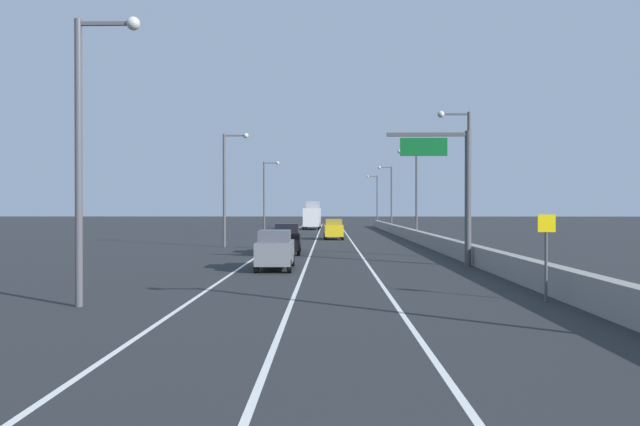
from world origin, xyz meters
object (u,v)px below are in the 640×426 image
(lamp_post_right_second, at_px, (465,173))
(lamp_post_right_third, at_px, (414,187))
(car_yellow_0, at_px, (334,229))
(car_black_2, at_px, (287,238))
(speed_advisory_sign, at_px, (546,251))
(lamp_post_left_mid, at_px, (228,181))
(lamp_post_right_fourth, at_px, (390,193))
(lamp_post_left_far, at_px, (266,191))
(box_truck, at_px, (312,216))
(lamp_post_left_near, at_px, (87,139))
(overhead_sign_gantry, at_px, (455,181))
(car_gray_1, at_px, (275,250))
(lamp_post_right_fifth, at_px, (376,196))

(lamp_post_right_second, xyz_separation_m, lamp_post_right_third, (0.33, 24.78, 0.00))
(car_yellow_0, relative_size, car_black_2, 0.89)
(speed_advisory_sign, height_order, lamp_post_left_mid, lamp_post_left_mid)
(lamp_post_right_fourth, distance_m, car_black_2, 47.37)
(lamp_post_right_third, bearing_deg, lamp_post_left_far, 137.41)
(box_truck, bearing_deg, lamp_post_right_fourth, -13.99)
(speed_advisory_sign, height_order, car_yellow_0, speed_advisory_sign)
(lamp_post_left_mid, distance_m, car_black_2, 9.91)
(lamp_post_left_far, bearing_deg, lamp_post_left_near, -89.60)
(lamp_post_right_second, xyz_separation_m, box_truck, (-11.18, 52.43, -3.48))
(overhead_sign_gantry, distance_m, lamp_post_left_mid, 22.18)
(overhead_sign_gantry, relative_size, lamp_post_right_third, 0.80)
(lamp_post_left_near, distance_m, car_gray_1, 13.54)
(lamp_post_right_second, distance_m, lamp_post_left_mid, 20.27)
(overhead_sign_gantry, height_order, lamp_post_right_third, lamp_post_right_third)
(overhead_sign_gantry, xyz_separation_m, lamp_post_right_fifth, (1.97, 79.39, 0.73))
(lamp_post_left_near, xyz_separation_m, car_gray_1, (5.08, 11.74, -4.42))
(lamp_post_right_second, xyz_separation_m, car_yellow_0, (-8.18, 23.00, -4.41))
(lamp_post_left_mid, xyz_separation_m, car_black_2, (5.45, -7.02, -4.39))
(lamp_post_right_fifth, distance_m, car_yellow_0, 52.23)
(lamp_post_left_near, bearing_deg, box_truck, 85.67)
(lamp_post_right_fifth, relative_size, box_truck, 1.16)
(lamp_post_left_near, distance_m, lamp_post_left_mid, 29.75)
(lamp_post_right_fifth, height_order, car_black_2, lamp_post_right_fifth)
(car_yellow_0, bearing_deg, lamp_post_left_far, 116.43)
(lamp_post_right_third, bearing_deg, speed_advisory_sign, -92.16)
(lamp_post_right_fifth, xyz_separation_m, car_yellow_0, (-8.44, -51.36, -4.41))
(lamp_post_right_third, distance_m, car_black_2, 24.42)
(lamp_post_left_mid, bearing_deg, car_gray_1, -72.81)
(lamp_post_right_second, height_order, lamp_post_left_far, same)
(lamp_post_right_fourth, bearing_deg, lamp_post_right_fifth, 90.16)
(speed_advisory_sign, bearing_deg, lamp_post_left_near, -175.76)
(lamp_post_right_second, height_order, car_gray_1, lamp_post_right_second)
(lamp_post_right_third, distance_m, car_yellow_0, 9.75)
(lamp_post_right_second, bearing_deg, car_yellow_0, 109.59)
(lamp_post_right_fifth, bearing_deg, lamp_post_right_fourth, -89.84)
(lamp_post_right_fifth, relative_size, lamp_post_left_far, 1.00)
(lamp_post_left_mid, distance_m, car_yellow_0, 15.59)
(lamp_post_left_mid, bearing_deg, box_truck, 81.93)
(car_gray_1, xyz_separation_m, box_truck, (0.31, 59.48, 0.94))
(lamp_post_right_fourth, relative_size, lamp_post_right_fifth, 1.00)
(overhead_sign_gantry, bearing_deg, box_truck, 99.35)
(overhead_sign_gantry, xyz_separation_m, car_black_2, (-9.90, 8.98, -3.66))
(lamp_post_right_third, xyz_separation_m, lamp_post_left_near, (-16.90, -43.57, 0.00))
(speed_advisory_sign, xyz_separation_m, lamp_post_right_second, (1.27, 17.65, 3.69))
(lamp_post_left_mid, xyz_separation_m, lamp_post_left_far, (0.08, 29.74, 0.00))
(speed_advisory_sign, xyz_separation_m, lamp_post_right_third, (1.60, 42.44, 3.69))
(overhead_sign_gantry, height_order, lamp_post_right_fourth, lamp_post_right_fourth)
(lamp_post_left_near, xyz_separation_m, lamp_post_left_far, (-0.41, 59.48, 0.00))
(lamp_post_right_second, xyz_separation_m, lamp_post_right_fifth, (0.26, 74.35, 0.00))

